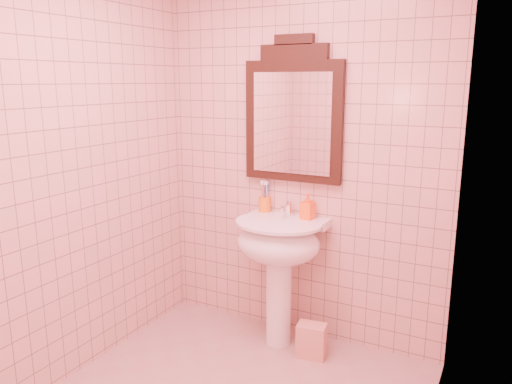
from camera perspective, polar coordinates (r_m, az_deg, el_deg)
The scene contains 7 objects.
back_wall at distance 3.35m, azimuth 5.16°, elevation 3.85°, with size 2.00×0.02×2.50m, color #CDA38F.
pedestal_sink at distance 3.31m, azimuth 2.60°, elevation -6.74°, with size 0.58×0.58×0.86m.
faucet at distance 3.35m, azimuth 3.64°, elevation -1.87°, with size 0.04×0.16×0.11m.
mirror at distance 3.31m, azimuth 4.25°, elevation 8.75°, with size 0.68×0.06×0.95m.
toothbrush_cup at distance 3.47m, azimuth 0.99°, elevation -1.35°, with size 0.08×0.08×0.20m.
soap_dispenser at distance 3.29m, azimuth 5.95°, elevation -1.65°, with size 0.08×0.08×0.17m, color #FF5C15.
towel at distance 3.39m, azimuth 6.35°, elevation -16.51°, with size 0.18×0.12×0.22m, color #DF9E83.
Camera 1 is at (1.26, -1.96, 1.76)m, focal length 35.00 mm.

